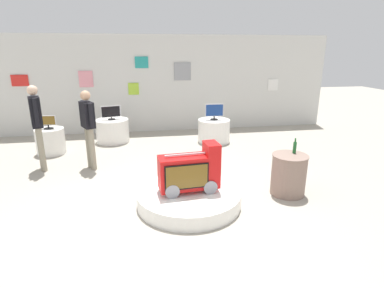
{
  "coord_description": "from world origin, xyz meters",
  "views": [
    {
      "loc": [
        -0.35,
        -4.45,
        2.45
      ],
      "look_at": [
        0.55,
        0.91,
        0.77
      ],
      "focal_mm": 28.64,
      "sensor_mm": 36.0,
      "label": 1
    }
  ],
  "objects_px": {
    "novelty_firetruck_tv": "(190,173)",
    "display_pedestal_left_rear": "(51,141)",
    "side_table_round": "(289,174)",
    "tv_on_center_rear": "(214,111)",
    "main_display_pedestal": "(189,198)",
    "display_pedestal_right_rear": "(113,131)",
    "shopper_browsing_rear": "(37,121)",
    "bottle_on_side_table": "(295,147)",
    "tv_on_left_rear": "(48,122)",
    "display_pedestal_center_rear": "(214,131)",
    "shopper_browsing_near_truck": "(88,124)",
    "tv_on_right_rear": "(111,112)"
  },
  "relations": [
    {
      "from": "novelty_firetruck_tv",
      "to": "display_pedestal_left_rear",
      "type": "xyz_separation_m",
      "value": [
        -2.96,
        3.15,
        -0.25
      ]
    },
    {
      "from": "display_pedestal_left_rear",
      "to": "side_table_round",
      "type": "bearing_deg",
      "value": -32.76
    },
    {
      "from": "display_pedestal_left_rear",
      "to": "tv_on_center_rear",
      "type": "distance_m",
      "value": 4.23
    },
    {
      "from": "main_display_pedestal",
      "to": "display_pedestal_left_rear",
      "type": "distance_m",
      "value": 4.31
    },
    {
      "from": "display_pedestal_right_rear",
      "to": "shopper_browsing_rear",
      "type": "xyz_separation_m",
      "value": [
        -1.3,
        -1.91,
        0.74
      ]
    },
    {
      "from": "main_display_pedestal",
      "to": "bottle_on_side_table",
      "type": "distance_m",
      "value": 2.03
    },
    {
      "from": "bottle_on_side_table",
      "to": "shopper_browsing_rear",
      "type": "xyz_separation_m",
      "value": [
        -4.72,
        1.84,
        0.22
      ]
    },
    {
      "from": "tv_on_center_rear",
      "to": "shopper_browsing_rear",
      "type": "height_order",
      "value": "shopper_browsing_rear"
    },
    {
      "from": "side_table_round",
      "to": "tv_on_left_rear",
      "type": "bearing_deg",
      "value": 147.27
    },
    {
      "from": "main_display_pedestal",
      "to": "novelty_firetruck_tv",
      "type": "distance_m",
      "value": 0.44
    },
    {
      "from": "display_pedestal_center_rear",
      "to": "shopper_browsing_near_truck",
      "type": "xyz_separation_m",
      "value": [
        -3.05,
        -1.52,
        0.67
      ]
    },
    {
      "from": "display_pedestal_left_rear",
      "to": "bottle_on_side_table",
      "type": "xyz_separation_m",
      "value": [
        4.83,
        -2.94,
        0.52
      ]
    },
    {
      "from": "display_pedestal_center_rear",
      "to": "tv_on_center_rear",
      "type": "distance_m",
      "value": 0.55
    },
    {
      "from": "tv_on_right_rear",
      "to": "shopper_browsing_near_truck",
      "type": "relative_size",
      "value": 0.31
    },
    {
      "from": "novelty_firetruck_tv",
      "to": "tv_on_left_rear",
      "type": "height_order",
      "value": "novelty_firetruck_tv"
    },
    {
      "from": "main_display_pedestal",
      "to": "display_pedestal_center_rear",
      "type": "bearing_deg",
      "value": 70.31
    },
    {
      "from": "shopper_browsing_rear",
      "to": "tv_on_right_rear",
      "type": "bearing_deg",
      "value": 55.69
    },
    {
      "from": "tv_on_center_rear",
      "to": "side_table_round",
      "type": "relative_size",
      "value": 0.7
    },
    {
      "from": "tv_on_left_rear",
      "to": "shopper_browsing_near_truck",
      "type": "relative_size",
      "value": 0.23
    },
    {
      "from": "shopper_browsing_rear",
      "to": "bottle_on_side_table",
      "type": "bearing_deg",
      "value": -21.31
    },
    {
      "from": "display_pedestal_left_rear",
      "to": "side_table_round",
      "type": "distance_m",
      "value": 5.61
    },
    {
      "from": "main_display_pedestal",
      "to": "tv_on_center_rear",
      "type": "relative_size",
      "value": 3.38
    },
    {
      "from": "tv_on_center_rear",
      "to": "bottle_on_side_table",
      "type": "bearing_deg",
      "value": -78.66
    },
    {
      "from": "display_pedestal_center_rear",
      "to": "bottle_on_side_table",
      "type": "distance_m",
      "value": 3.37
    },
    {
      "from": "display_pedestal_center_rear",
      "to": "shopper_browsing_rear",
      "type": "xyz_separation_m",
      "value": [
        -4.06,
        -1.43,
        0.74
      ]
    },
    {
      "from": "side_table_round",
      "to": "shopper_browsing_near_truck",
      "type": "xyz_separation_m",
      "value": [
        -3.59,
        1.84,
        0.61
      ]
    },
    {
      "from": "display_pedestal_left_rear",
      "to": "tv_on_center_rear",
      "type": "height_order",
      "value": "tv_on_center_rear"
    },
    {
      "from": "display_pedestal_left_rear",
      "to": "display_pedestal_right_rear",
      "type": "distance_m",
      "value": 1.63
    },
    {
      "from": "main_display_pedestal",
      "to": "shopper_browsing_rear",
      "type": "height_order",
      "value": "shopper_browsing_rear"
    },
    {
      "from": "tv_on_center_rear",
      "to": "side_table_round",
      "type": "bearing_deg",
      "value": -80.85
    },
    {
      "from": "main_display_pedestal",
      "to": "display_pedestal_center_rear",
      "type": "relative_size",
      "value": 1.94
    },
    {
      "from": "tv_on_left_rear",
      "to": "display_pedestal_right_rear",
      "type": "height_order",
      "value": "tv_on_left_rear"
    },
    {
      "from": "tv_on_left_rear",
      "to": "tv_on_right_rear",
      "type": "xyz_separation_m",
      "value": [
        1.41,
        0.8,
        0.03
      ]
    },
    {
      "from": "display_pedestal_left_rear",
      "to": "display_pedestal_right_rear",
      "type": "relative_size",
      "value": 0.76
    },
    {
      "from": "side_table_round",
      "to": "shopper_browsing_rear",
      "type": "relative_size",
      "value": 0.41
    },
    {
      "from": "tv_on_left_rear",
      "to": "display_pedestal_right_rear",
      "type": "bearing_deg",
      "value": 29.72
    },
    {
      "from": "tv_on_right_rear",
      "to": "display_pedestal_right_rear",
      "type": "bearing_deg",
      "value": 76.6
    },
    {
      "from": "tv_on_right_rear",
      "to": "bottle_on_side_table",
      "type": "bearing_deg",
      "value": -47.6
    },
    {
      "from": "tv_on_center_rear",
      "to": "shopper_browsing_near_truck",
      "type": "distance_m",
      "value": 3.41
    },
    {
      "from": "tv_on_right_rear",
      "to": "novelty_firetruck_tv",
      "type": "bearing_deg",
      "value": -68.66
    },
    {
      "from": "display_pedestal_center_rear",
      "to": "side_table_round",
      "type": "relative_size",
      "value": 1.21
    },
    {
      "from": "tv_on_right_rear",
      "to": "shopper_browsing_near_truck",
      "type": "bearing_deg",
      "value": -98.17
    },
    {
      "from": "main_display_pedestal",
      "to": "shopper_browsing_rear",
      "type": "bearing_deg",
      "value": 144.15
    },
    {
      "from": "novelty_firetruck_tv",
      "to": "display_pedestal_center_rear",
      "type": "bearing_deg",
      "value": 70.62
    },
    {
      "from": "tv_on_right_rear",
      "to": "main_display_pedestal",
      "type": "bearing_deg",
      "value": -68.88
    },
    {
      "from": "display_pedestal_left_rear",
      "to": "display_pedestal_right_rear",
      "type": "xyz_separation_m",
      "value": [
        1.42,
        0.8,
        0.0
      ]
    },
    {
      "from": "bottle_on_side_table",
      "to": "shopper_browsing_near_truck",
      "type": "xyz_separation_m",
      "value": [
        -3.7,
        1.75,
        0.15
      ]
    },
    {
      "from": "display_pedestal_center_rear",
      "to": "side_table_round",
      "type": "height_order",
      "value": "side_table_round"
    },
    {
      "from": "side_table_round",
      "to": "bottle_on_side_table",
      "type": "xyz_separation_m",
      "value": [
        0.11,
        0.09,
        0.46
      ]
    },
    {
      "from": "tv_on_center_rear",
      "to": "shopper_browsing_near_truck",
      "type": "bearing_deg",
      "value": -153.6
    }
  ]
}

